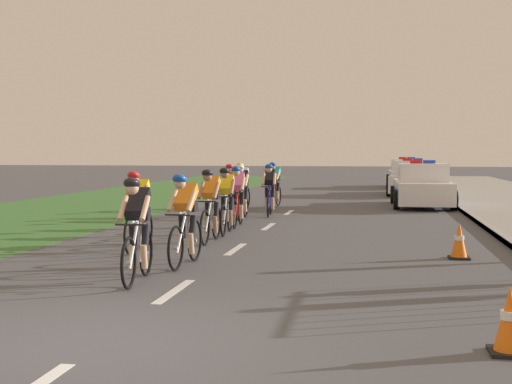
{
  "coord_description": "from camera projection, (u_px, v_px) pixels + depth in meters",
  "views": [
    {
      "loc": [
        2.69,
        -6.11,
        1.89
      ],
      "look_at": [
        0.36,
        6.85,
        1.1
      ],
      "focal_mm": 47.53,
      "sensor_mm": 36.0,
      "label": 1
    }
  ],
  "objects": [
    {
      "name": "cyclist_fourth",
      "position": [
        211.0,
        205.0,
        14.04
      ],
      "size": [
        0.42,
        1.72,
        1.56
      ],
      "color": "black",
      "rests_on": "ground"
    },
    {
      "name": "kerb_edge",
      "position": [
        470.0,
        215.0,
        19.4
      ],
      "size": [
        0.16,
        60.0,
        0.13
      ],
      "primitive_type": "cube",
      "color": "#9E9E99",
      "rests_on": "ground"
    },
    {
      "name": "cyclist_eleventh",
      "position": [
        270.0,
        189.0,
        19.75
      ],
      "size": [
        0.44,
        1.72,
        1.56
      ],
      "color": "black",
      "rests_on": "ground"
    },
    {
      "name": "lane_markings_centre",
      "position": [
        236.0,
        249.0,
        13.09
      ],
      "size": [
        0.14,
        17.6,
        0.01
      ],
      "color": "white",
      "rests_on": "ground"
    },
    {
      "name": "cyclist_second",
      "position": [
        185.0,
        219.0,
        11.14
      ],
      "size": [
        0.42,
        1.72,
        1.56
      ],
      "color": "black",
      "rests_on": "ground"
    },
    {
      "name": "cyclist_eighth",
      "position": [
        231.0,
        189.0,
        19.84
      ],
      "size": [
        0.45,
        1.72,
        1.56
      ],
      "color": "black",
      "rests_on": "ground"
    },
    {
      "name": "cyclist_lead",
      "position": [
        137.0,
        228.0,
        9.73
      ],
      "size": [
        0.45,
        1.72,
        1.56
      ],
      "color": "black",
      "rests_on": "ground"
    },
    {
      "name": "traffic_cone_mid",
      "position": [
        509.0,
        321.0,
        6.3
      ],
      "size": [
        0.36,
        0.36,
        0.64
      ],
      "color": "black",
      "rests_on": "ground"
    },
    {
      "name": "cyclist_tenth",
      "position": [
        275.0,
        184.0,
        22.87
      ],
      "size": [
        0.45,
        1.72,
        1.56
      ],
      "color": "black",
      "rests_on": "ground"
    },
    {
      "name": "traffic_cone_near",
      "position": [
        459.0,
        241.0,
        11.9
      ],
      "size": [
        0.36,
        0.36,
        0.64
      ],
      "color": "black",
      "rests_on": "ground"
    },
    {
      "name": "cyclist_seventh",
      "position": [
        242.0,
        191.0,
        18.93
      ],
      "size": [
        0.42,
        1.72,
        1.56
      ],
      "color": "black",
      "rests_on": "ground"
    },
    {
      "name": "cyclist_third",
      "position": [
        138.0,
        210.0,
        12.79
      ],
      "size": [
        0.43,
        1.72,
        1.56
      ],
      "color": "black",
      "rests_on": "ground"
    },
    {
      "name": "ground_plane",
      "position": [
        95.0,
        346.0,
        6.59
      ],
      "size": [
        160.0,
        160.0,
        0.0
      ],
      "primitive_type": "plane",
      "color": "#4C4C51"
    },
    {
      "name": "cyclist_ninth",
      "position": [
        242.0,
        186.0,
        21.91
      ],
      "size": [
        0.44,
        1.72,
        1.56
      ],
      "color": "black",
      "rests_on": "ground"
    },
    {
      "name": "cyclist_sixth",
      "position": [
        238.0,
        195.0,
        16.99
      ],
      "size": [
        0.43,
        1.72,
        1.56
      ],
      "color": "black",
      "rests_on": "ground"
    },
    {
      "name": "police_car_third",
      "position": [
        407.0,
        174.0,
        35.49
      ],
      "size": [
        2.05,
        4.42,
        1.59
      ],
      "color": "silver",
      "rests_on": "ground"
    },
    {
      "name": "grass_verge",
      "position": [
        59.0,
        210.0,
        21.64
      ],
      "size": [
        7.0,
        60.0,
        0.01
      ],
      "primitive_type": "cube",
      "color": "#3D7033",
      "rests_on": "ground"
    },
    {
      "name": "police_car_nearest",
      "position": [
        422.0,
        187.0,
        23.14
      ],
      "size": [
        2.05,
        4.43,
        1.59
      ],
      "color": "white",
      "rests_on": "ground"
    },
    {
      "name": "cyclist_fifth",
      "position": [
        226.0,
        200.0,
        15.45
      ],
      "size": [
        0.44,
        1.72,
        1.56
      ],
      "color": "black",
      "rests_on": "ground"
    },
    {
      "name": "police_car_second",
      "position": [
        412.0,
        179.0,
        29.47
      ],
      "size": [
        2.29,
        4.54,
        1.59
      ],
      "color": "silver",
      "rests_on": "ground"
    }
  ]
}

